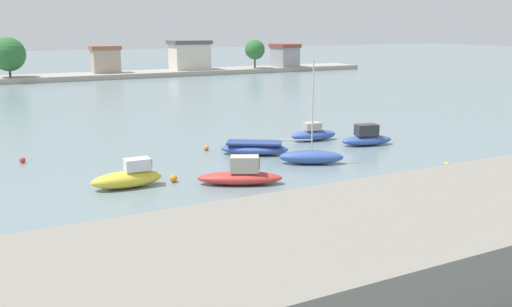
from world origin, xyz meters
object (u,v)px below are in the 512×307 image
at_px(moored_boat_3, 311,157).
at_px(mooring_buoy_0, 206,148).
at_px(mooring_buoy_1, 22,160).
at_px(mooring_buoy_2, 447,164).
at_px(moored_boat_0, 129,177).
at_px(moored_boat_4, 313,134).
at_px(moored_boat_1, 241,175).
at_px(moored_boat_5, 367,138).
at_px(moored_boat_2, 254,148).
at_px(mooring_buoy_3, 174,179).

distance_m(moored_boat_3, mooring_buoy_0, 8.35).
xyz_separation_m(mooring_buoy_1, mooring_buoy_2, (24.52, -13.82, -0.05)).
xyz_separation_m(moored_boat_0, moored_boat_4, (16.50, 6.03, -0.06)).
height_order(moored_boat_1, mooring_buoy_0, moored_boat_1).
bearing_deg(moored_boat_1, moored_boat_3, 45.42).
height_order(moored_boat_0, moored_boat_1, moored_boat_1).
bearing_deg(moored_boat_5, moored_boat_0, -159.49).
relative_size(moored_boat_3, mooring_buoy_1, 17.44).
bearing_deg(moored_boat_2, mooring_buoy_0, 166.15).
height_order(moored_boat_3, mooring_buoy_0, moored_boat_3).
bearing_deg(moored_boat_0, moored_boat_4, 22.04).
relative_size(moored_boat_2, moored_boat_4, 1.28).
xyz_separation_m(moored_boat_2, moored_boat_5, (9.06, -1.30, 0.15)).
xyz_separation_m(moored_boat_3, mooring_buoy_0, (-4.67, 6.91, -0.31)).
relative_size(moored_boat_3, mooring_buoy_0, 18.80).
bearing_deg(mooring_buoy_1, mooring_buoy_0, -10.23).
bearing_deg(moored_boat_2, moored_boat_4, 50.55).
xyz_separation_m(moored_boat_0, mooring_buoy_3, (2.60, -0.18, -0.37)).
bearing_deg(moored_boat_2, moored_boat_0, -126.15).
relative_size(moored_boat_3, moored_boat_5, 1.59).
height_order(mooring_buoy_0, mooring_buoy_3, mooring_buoy_3).
xyz_separation_m(moored_boat_0, mooring_buoy_1, (-4.86, 8.89, -0.39)).
xyz_separation_m(moored_boat_3, mooring_buoy_3, (-9.57, 0.08, -0.28)).
bearing_deg(moored_boat_4, moored_boat_1, -133.07).
height_order(moored_boat_4, mooring_buoy_1, moored_boat_4).
bearing_deg(moored_boat_1, moored_boat_4, 65.02).
relative_size(mooring_buoy_1, mooring_buoy_2, 1.33).
bearing_deg(moored_boat_5, mooring_buoy_2, -73.41).
xyz_separation_m(moored_boat_2, mooring_buoy_1, (-14.94, 4.95, -0.24)).
distance_m(moored_boat_0, moored_boat_1, 6.39).
height_order(moored_boat_5, mooring_buoy_0, moored_boat_5).
xyz_separation_m(moored_boat_1, mooring_buoy_0, (1.57, 9.06, -0.38)).
relative_size(mooring_buoy_2, mooring_buoy_3, 0.68).
distance_m(moored_boat_0, mooring_buoy_1, 10.13).
relative_size(moored_boat_2, mooring_buoy_0, 13.91).
relative_size(moored_boat_2, mooring_buoy_1, 12.89).
height_order(moored_boat_0, mooring_buoy_3, moored_boat_0).
xyz_separation_m(moored_boat_1, moored_boat_5, (13.22, 5.05, 0.03)).
height_order(mooring_buoy_1, mooring_buoy_3, mooring_buoy_3).
height_order(moored_boat_3, mooring_buoy_3, moored_boat_3).
distance_m(moored_boat_4, mooring_buoy_0, 9.03).
bearing_deg(moored_boat_3, mooring_buoy_0, 152.26).
height_order(moored_boat_1, mooring_buoy_1, moored_boat_1).
bearing_deg(moored_boat_3, moored_boat_1, -132.83).
bearing_deg(mooring_buoy_3, moored_boat_1, -33.76).
relative_size(moored_boat_2, mooring_buoy_3, 11.70).
bearing_deg(mooring_buoy_2, moored_boat_4, 106.12).
bearing_deg(mooring_buoy_3, moored_boat_0, 176.04).
distance_m(moored_boat_2, moored_boat_3, 4.69).
bearing_deg(moored_boat_2, mooring_buoy_3, -118.67).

